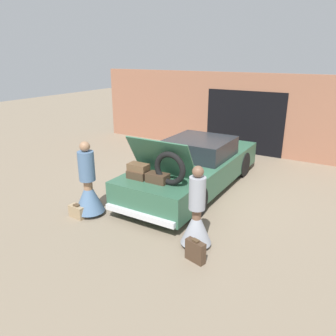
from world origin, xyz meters
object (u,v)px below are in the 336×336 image
Objects in this scene: person_left at (88,189)px; car at (195,167)px; suitcase_beside_left_person at (77,211)px; suitcase_beside_right_person at (195,251)px; person_right at (196,219)px.

car is at bearing 161.73° from person_left.
person_left is 4.26× the size of suitcase_beside_left_person.
suitcase_beside_right_person is (2.80, -0.38, -0.40)m from person_left.
car is 3.19× the size of person_right.
car is 3.20m from suitcase_beside_left_person.
person_left is 1.06× the size of person_right.
person_left is 2.60m from person_right.
person_left is 4.01× the size of suitcase_beside_right_person.
person_right reaches higher than suitcase_beside_left_person.
suitcase_beside_left_person is (-0.13, -0.26, -0.45)m from person_left.
car is 3.33m from suitcase_beside_right_person.
person_left is 0.54m from suitcase_beside_left_person.
suitcase_beside_left_person is at bearing 107.78° from person_right.
car is 12.80× the size of suitcase_beside_left_person.
person_right is at bearing 6.55° from suitcase_beside_left_person.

